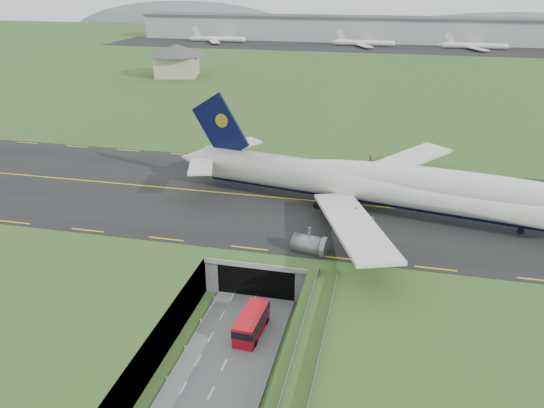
# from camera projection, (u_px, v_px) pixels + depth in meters

# --- Properties ---
(ground) EXTENTS (900.00, 900.00, 0.00)m
(ground) POSITION_uv_depth(u_px,v_px,m) (242.00, 328.00, 73.93)
(ground) COLOR #3B5B24
(ground) RESTS_ON ground
(airfield_deck) EXTENTS (800.00, 800.00, 6.00)m
(airfield_deck) POSITION_uv_depth(u_px,v_px,m) (241.00, 310.00, 72.74)
(airfield_deck) COLOR gray
(airfield_deck) RESTS_ON ground
(trench_road) EXTENTS (12.00, 75.00, 0.20)m
(trench_road) POSITION_uv_depth(u_px,v_px,m) (225.00, 363.00, 67.18)
(trench_road) COLOR slate
(trench_road) RESTS_ON ground
(taxiway) EXTENTS (800.00, 44.00, 0.18)m
(taxiway) POSITION_uv_depth(u_px,v_px,m) (289.00, 199.00, 101.03)
(taxiway) COLOR black
(taxiway) RESTS_ON airfield_deck
(tunnel_portal) EXTENTS (17.00, 22.30, 6.00)m
(tunnel_portal) POSITION_uv_depth(u_px,v_px,m) (269.00, 251.00, 87.55)
(tunnel_portal) COLOR gray
(tunnel_portal) RESTS_ON ground
(jumbo_jet) EXTENTS (90.20, 58.12, 19.55)m
(jumbo_jet) POSITION_uv_depth(u_px,v_px,m) (402.00, 188.00, 92.43)
(jumbo_jet) COLOR silver
(jumbo_jet) RESTS_ON ground
(shuttle_tram) EXTENTS (3.43, 8.03, 3.20)m
(shuttle_tram) POSITION_uv_depth(u_px,v_px,m) (251.00, 323.00, 72.09)
(shuttle_tram) COLOR red
(shuttle_tram) RESTS_ON ground
(service_building) EXTENTS (29.00, 29.00, 13.20)m
(service_building) POSITION_uv_depth(u_px,v_px,m) (177.00, 57.00, 221.31)
(service_building) COLOR #C4B38D
(service_building) RESTS_ON ground
(cargo_terminal) EXTENTS (320.00, 67.00, 15.60)m
(cargo_terminal) POSITION_uv_depth(u_px,v_px,m) (371.00, 29.00, 336.23)
(cargo_terminal) COLOR #B2B2B2
(cargo_terminal) RESTS_ON ground
(distant_hills) EXTENTS (700.00, 91.00, 60.00)m
(distant_hills) POSITION_uv_depth(u_px,v_px,m) (456.00, 39.00, 446.86)
(distant_hills) COLOR slate
(distant_hills) RESTS_ON ground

